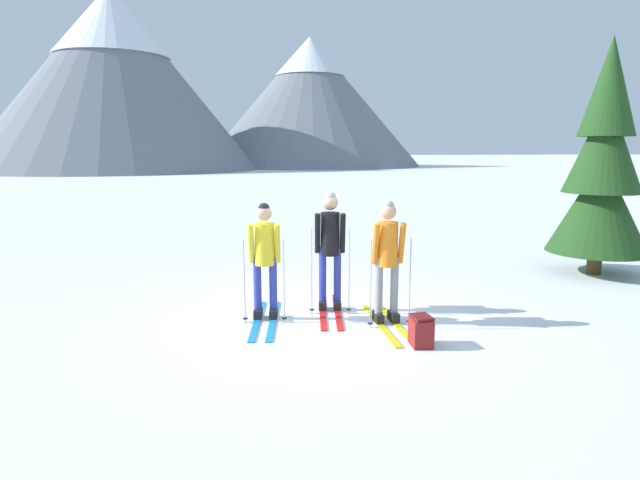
{
  "coord_description": "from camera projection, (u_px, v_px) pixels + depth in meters",
  "views": [
    {
      "loc": [
        -1.81,
        -7.02,
        2.37
      ],
      "look_at": [
        0.07,
        0.43,
        1.05
      ],
      "focal_mm": 29.76,
      "sensor_mm": 36.0,
      "label": 1
    }
  ],
  "objects": [
    {
      "name": "skier_in_orange",
      "position": [
        387.0,
        255.0,
        7.19
      ],
      "size": [
        0.61,
        1.78,
        1.7
      ],
      "color": "yellow",
      "rests_on": "ground"
    },
    {
      "name": "pine_tree_near",
      "position": [
        603.0,
        169.0,
        9.89
      ],
      "size": [
        1.82,
        1.82,
        4.4
      ],
      "color": "#51381E",
      "rests_on": "ground"
    },
    {
      "name": "backpack_on_snow_front",
      "position": [
        421.0,
        331.0,
        6.45
      ],
      "size": [
        0.28,
        0.35,
        0.38
      ],
      "color": "maroon",
      "rests_on": "ground"
    },
    {
      "name": "skier_in_black",
      "position": [
        330.0,
        244.0,
        7.76
      ],
      "size": [
        0.69,
        1.75,
        1.77
      ],
      "color": "red",
      "rests_on": "ground"
    },
    {
      "name": "mountain_ridge_distant",
      "position": [
        210.0,
        89.0,
        65.89
      ],
      "size": [
        56.07,
        39.57,
        20.1
      ],
      "color": "slate",
      "rests_on": "ground"
    },
    {
      "name": "skier_in_yellow",
      "position": [
        265.0,
        257.0,
        7.36
      ],
      "size": [
        0.69,
        1.78,
        1.65
      ],
      "color": "#1E84D1",
      "rests_on": "ground"
    },
    {
      "name": "ground_plane",
      "position": [
        323.0,
        318.0,
        7.54
      ],
      "size": [
        400.0,
        400.0,
        0.0
      ],
      "primitive_type": "plane",
      "color": "white"
    }
  ]
}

